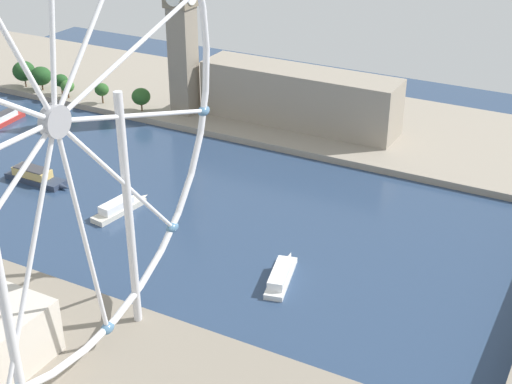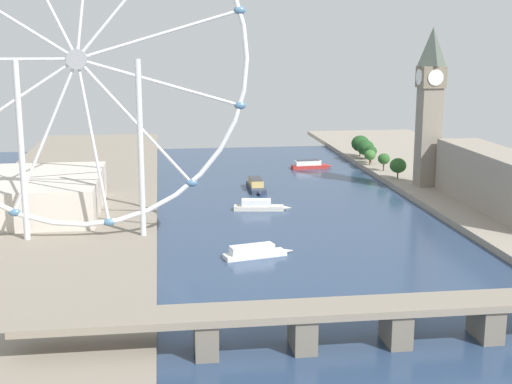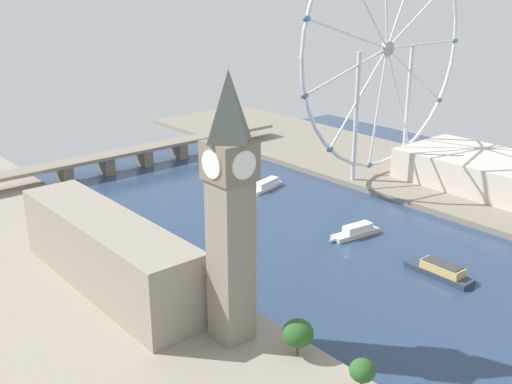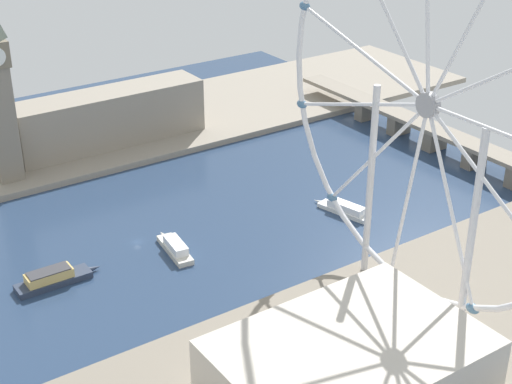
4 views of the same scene
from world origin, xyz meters
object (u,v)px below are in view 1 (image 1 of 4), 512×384
object	(u,v)px
tour_boat_0	(281,275)
tour_boat_1	(119,208)
clock_tower	(182,26)
tour_boat_3	(35,176)
parliament_block	(299,97)
ferris_wheel	(55,124)
tour_boat_2	(5,118)

from	to	relation	value
tour_boat_0	tour_boat_1	world-z (taller)	tour_boat_1
clock_tower	tour_boat_3	distance (m)	101.98
parliament_block	ferris_wheel	xyz separation A→B (m)	(185.50, 24.86, 56.14)
tour_boat_0	tour_boat_2	size ratio (longest dim) A/B	1.03
clock_tower	parliament_block	size ratio (longest dim) A/B	0.87
parliament_block	tour_boat_3	bearing A→B (deg)	-34.44
ferris_wheel	clock_tower	bearing A→B (deg)	-154.82
clock_tower	ferris_wheel	world-z (taller)	ferris_wheel
clock_tower	tour_boat_1	bearing A→B (deg)	18.56
parliament_block	tour_boat_1	xyz separation A→B (m)	(108.90, -24.05, -14.14)
clock_tower	parliament_block	world-z (taller)	clock_tower
tour_boat_1	parliament_block	bearing A→B (deg)	-5.06
clock_tower	tour_boat_2	distance (m)	99.39
parliament_block	ferris_wheel	world-z (taller)	ferris_wheel
ferris_wheel	tour_boat_1	distance (m)	114.89
tour_boat_1	clock_tower	bearing A→B (deg)	25.95
clock_tower	tour_boat_3	world-z (taller)	clock_tower
tour_boat_1	tour_boat_3	xyz separation A→B (m)	(-5.10, -47.12, 0.35)
tour_boat_0	tour_boat_1	distance (m)	75.86
tour_boat_0	tour_boat_1	size ratio (longest dim) A/B	1.00
parliament_block	tour_boat_2	bearing A→B (deg)	-64.85
clock_tower	tour_boat_0	bearing A→B (deg)	44.79
tour_boat_3	tour_boat_1	bearing A→B (deg)	-5.90
parliament_block	tour_boat_0	size ratio (longest dim) A/B	3.42
ferris_wheel	tour_boat_2	xyz separation A→B (m)	(-124.03, -155.81, -70.05)
tour_boat_1	tour_boat_2	bearing A→B (deg)	73.47
tour_boat_2	tour_boat_3	bearing A→B (deg)	-130.49
tour_boat_0	clock_tower	bearing A→B (deg)	30.83
ferris_wheel	tour_boat_0	size ratio (longest dim) A/B	4.83
tour_boat_1	tour_boat_2	xyz separation A→B (m)	(-47.42, -106.89, 0.23)
ferris_wheel	tour_boat_2	distance (m)	211.10
parliament_block	ferris_wheel	size ratio (longest dim) A/B	0.71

